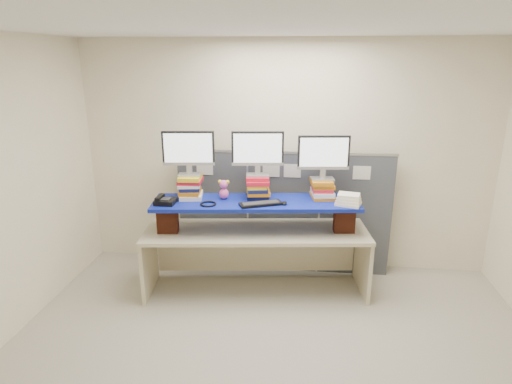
# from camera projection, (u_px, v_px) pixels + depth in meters

# --- Properties ---
(room) EXTENTS (5.00, 4.00, 2.80)m
(room) POSITION_uv_depth(u_px,v_px,m) (272.00, 214.00, 3.34)
(room) COLOR #F8ECCC
(room) RESTS_ON ground
(cubicle_partition) EXTENTS (2.60, 0.06, 1.53)m
(cubicle_partition) POSITION_uv_depth(u_px,v_px,m) (283.00, 212.00, 5.21)
(cubicle_partition) COLOR #3E4249
(cubicle_partition) RESTS_ON ground
(desk) EXTENTS (2.53, 1.00, 0.75)m
(desk) POSITION_uv_depth(u_px,v_px,m) (256.00, 243.00, 4.77)
(desk) COLOR beige
(desk) RESTS_ON ground
(brick_pier_left) EXTENTS (0.23, 0.15, 0.30)m
(brick_pier_left) POSITION_uv_depth(u_px,v_px,m) (168.00, 219.00, 4.62)
(brick_pier_left) COLOR maroon
(brick_pier_left) RESTS_ON desk
(brick_pier_right) EXTENTS (0.23, 0.15, 0.30)m
(brick_pier_right) POSITION_uv_depth(u_px,v_px,m) (344.00, 219.00, 4.63)
(brick_pier_right) COLOR maroon
(brick_pier_right) RESTS_ON desk
(blue_board) EXTENTS (2.27, 0.81, 0.04)m
(blue_board) POSITION_uv_depth(u_px,v_px,m) (256.00, 203.00, 4.62)
(blue_board) COLOR #0A1087
(blue_board) RESTS_ON brick_pier_left
(book_stack_left) EXTENTS (0.30, 0.33, 0.25)m
(book_stack_left) POSITION_uv_depth(u_px,v_px,m) (190.00, 187.00, 4.69)
(book_stack_left) COLOR silver
(book_stack_left) RESTS_ON blue_board
(book_stack_center) EXTENTS (0.30, 0.34, 0.25)m
(book_stack_center) POSITION_uv_depth(u_px,v_px,m) (258.00, 187.00, 4.70)
(book_stack_center) COLOR #101647
(book_stack_center) RESTS_ON blue_board
(book_stack_right) EXTENTS (0.30, 0.33, 0.21)m
(book_stack_right) POSITION_uv_depth(u_px,v_px,m) (322.00, 189.00, 4.70)
(book_stack_right) COLOR #BE6F11
(book_stack_right) RESTS_ON blue_board
(monitor_left) EXTENTS (0.56, 0.18, 0.49)m
(monitor_left) POSITION_uv_depth(u_px,v_px,m) (188.00, 151.00, 4.57)
(monitor_left) COLOR #A7A7AC
(monitor_left) RESTS_ON book_stack_left
(monitor_center) EXTENTS (0.56, 0.18, 0.49)m
(monitor_center) POSITION_uv_depth(u_px,v_px,m) (258.00, 151.00, 4.57)
(monitor_center) COLOR #A7A7AC
(monitor_center) RESTS_ON book_stack_center
(monitor_right) EXTENTS (0.56, 0.18, 0.49)m
(monitor_right) POSITION_uv_depth(u_px,v_px,m) (324.00, 155.00, 4.59)
(monitor_right) COLOR #A7A7AC
(monitor_right) RESTS_ON book_stack_right
(keyboard) EXTENTS (0.47, 0.31, 0.03)m
(keyboard) POSITION_uv_depth(u_px,v_px,m) (261.00, 204.00, 4.48)
(keyboard) COLOR black
(keyboard) RESTS_ON blue_board
(mouse) EXTENTS (0.08, 0.11, 0.03)m
(mouse) POSITION_uv_depth(u_px,v_px,m) (284.00, 203.00, 4.50)
(mouse) COLOR black
(mouse) RESTS_ON blue_board
(desk_phone) EXTENTS (0.21, 0.19, 0.09)m
(desk_phone) POSITION_uv_depth(u_px,v_px,m) (165.00, 201.00, 4.51)
(desk_phone) COLOR black
(desk_phone) RESTS_ON blue_board
(headset) EXTENTS (0.21, 0.21, 0.02)m
(headset) POSITION_uv_depth(u_px,v_px,m) (208.00, 204.00, 4.49)
(headset) COLOR black
(headset) RESTS_ON blue_board
(plush_toy) EXTENTS (0.13, 0.09, 0.22)m
(plush_toy) POSITION_uv_depth(u_px,v_px,m) (224.00, 189.00, 4.65)
(plush_toy) COLOR #E8589E
(plush_toy) RESTS_ON blue_board
(binder_stack) EXTENTS (0.29, 0.26, 0.12)m
(binder_stack) POSITION_uv_depth(u_px,v_px,m) (348.00, 200.00, 4.48)
(binder_stack) COLOR white
(binder_stack) RESTS_ON blue_board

